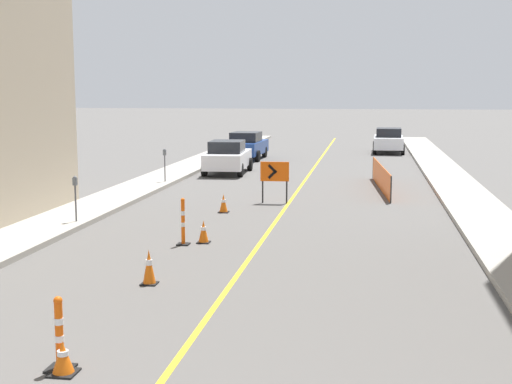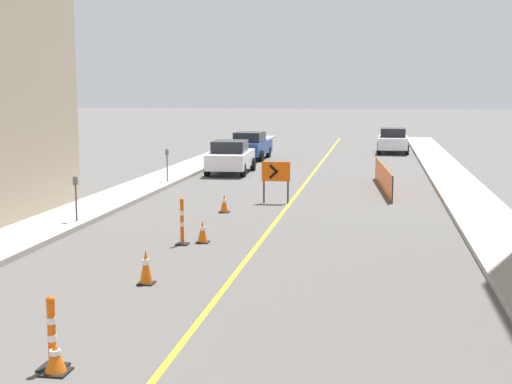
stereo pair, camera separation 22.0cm
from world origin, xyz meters
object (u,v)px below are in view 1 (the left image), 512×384
delineator_post_front (59,339)px  parking_meter_near_curb (75,189)px  traffic_cone_second (63,358)px  traffic_cone_third (149,267)px  arrow_barricade_primary (275,174)px  parked_car_curb_near (228,157)px  traffic_cone_fourth (204,232)px  parking_meter_far_curb (165,158)px  parked_car_curb_mid (246,146)px  traffic_cone_fifth (224,204)px  parked_car_curb_far (388,140)px  delineator_post_rear (183,225)px

delineator_post_front → parking_meter_near_curb: 11.18m
traffic_cone_second → parking_meter_near_curb: 11.37m
traffic_cone_third → arrow_barricade_primary: (1.17, 10.99, 0.69)m
traffic_cone_second → parking_meter_near_curb: bearing=112.1°
arrow_barricade_primary → traffic_cone_third: bearing=-98.8°
traffic_cone_third → parked_car_curb_near: bearing=96.5°
arrow_barricade_primary → parking_meter_near_curb: (-5.22, -5.23, 0.05)m
traffic_cone_fourth → parking_meter_far_curb: parking_meter_far_curb is taller
parked_car_curb_mid → traffic_cone_third: bearing=-82.0°
traffic_cone_fourth → traffic_cone_second: bearing=-89.8°
traffic_cone_fifth → parked_car_curb_mid: (-2.31, 17.91, 0.50)m
parked_car_curb_mid → parked_car_curb_far: bearing=36.9°
delineator_post_front → parked_car_curb_near: (-2.36, 24.24, 0.33)m
traffic_cone_third → delineator_post_front: 4.60m
parked_car_curb_far → parking_meter_near_curb: bearing=-109.0°
traffic_cone_second → traffic_cone_third: size_ratio=0.65×
traffic_cone_second → traffic_cone_fifth: size_ratio=0.79×
traffic_cone_fourth → traffic_cone_fifth: size_ratio=0.99×
traffic_cone_second → delineator_post_front: 0.29m
traffic_cone_fifth → delineator_post_front: delineator_post_front is taller
parking_meter_near_curb → traffic_cone_fourth: bearing=-21.3°
parked_car_curb_mid → parking_meter_far_curb: size_ratio=3.15×
traffic_cone_fifth → arrow_barricade_primary: 2.72m
traffic_cone_fourth → traffic_cone_fifth: traffic_cone_fifth is taller
traffic_cone_fifth → parked_car_curb_near: (-2.02, 10.85, 0.50)m
traffic_cone_fifth → parking_meter_near_curb: (-3.82, -3.03, 0.81)m
parking_meter_far_curb → traffic_cone_fifth: bearing=-58.8°
traffic_cone_second → parked_car_curb_mid: 31.57m
traffic_cone_fifth → parked_car_curb_far: bearing=75.9°
traffic_cone_fourth → parked_car_curb_mid: parked_car_curb_mid is taller
parked_car_curb_far → parking_meter_far_curb: (-9.74, -17.25, 0.33)m
delineator_post_rear → traffic_cone_fifth: bearing=89.5°
delineator_post_rear → parked_car_curb_mid: parked_car_curb_mid is taller
traffic_cone_third → arrow_barricade_primary: bearing=83.9°
parking_meter_near_curb → parking_meter_far_curb: parking_meter_far_curb is taller
parking_meter_far_curb → traffic_cone_second: bearing=-77.9°
traffic_cone_second → parking_meter_far_curb: parking_meter_far_curb is taller
delineator_post_front → parked_car_curb_near: bearing=95.6°
traffic_cone_fifth → parked_car_curb_mid: parked_car_curb_mid is taller
traffic_cone_fourth → parking_meter_far_curb: 11.80m
traffic_cone_fourth → parking_meter_far_curb: size_ratio=0.44×
parked_car_curb_near → parking_meter_far_curb: 4.91m
traffic_cone_second → delineator_post_rear: (-0.50, 8.54, 0.30)m
traffic_cone_fourth → parking_meter_near_curb: bearing=158.7°
delineator_post_rear → parking_meter_far_curb: size_ratio=0.89×
traffic_cone_third → traffic_cone_fourth: bearing=87.3°
delineator_post_front → traffic_cone_fifth: bearing=91.5°
traffic_cone_second → delineator_post_front: delineator_post_front is taller
traffic_cone_second → delineator_post_front: bearing=127.1°
parking_meter_far_curb → parked_car_curb_far: bearing=60.5°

